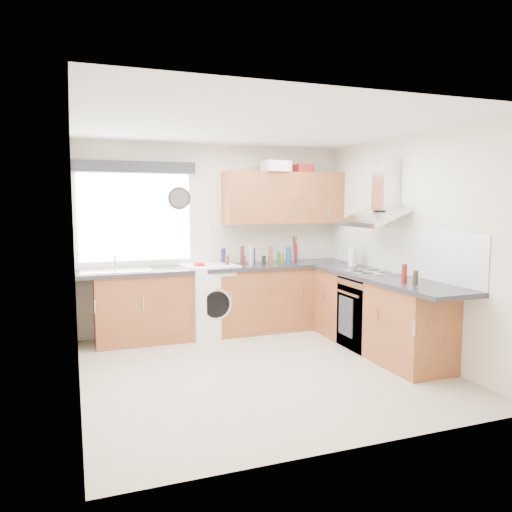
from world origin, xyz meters
name	(u,v)px	position (x,y,z in m)	size (l,w,h in m)	color
ground_plane	(262,369)	(0.00, 0.00, 0.00)	(3.60, 3.60, 0.00)	beige
ceiling	(262,126)	(0.00, 0.00, 2.50)	(3.60, 3.60, 0.02)	white
wall_back	(215,239)	(0.00, 1.80, 1.25)	(3.60, 0.02, 2.50)	silver
wall_front	(356,276)	(0.00, -1.80, 1.25)	(3.60, 0.02, 2.50)	silver
wall_left	(75,258)	(-1.80, 0.00, 1.25)	(0.02, 3.60, 2.50)	silver
wall_right	(408,246)	(1.80, 0.00, 1.25)	(0.02, 3.60, 2.50)	silver
window	(135,217)	(-1.05, 1.79, 1.55)	(1.40, 0.02, 1.10)	white
window_blind	(135,167)	(-1.05, 1.70, 2.18)	(1.50, 0.18, 0.14)	#26272D
splashback	(392,249)	(1.79, 0.30, 1.18)	(0.01, 3.00, 0.54)	white
base_cab_back	(214,302)	(-0.10, 1.51, 0.43)	(3.00, 0.58, 0.86)	brown
base_cab_corner	(322,295)	(1.50, 1.50, 0.43)	(0.60, 0.60, 0.86)	brown
base_cab_right	(377,315)	(1.51, 0.15, 0.43)	(0.58, 2.10, 0.86)	brown
worktop_back	(221,268)	(0.00, 1.50, 0.89)	(3.60, 0.62, 0.05)	#242328
worktop_right	(385,278)	(1.50, 0.00, 0.89)	(0.62, 2.42, 0.05)	#242328
sink	(116,268)	(-1.33, 1.50, 0.95)	(0.84, 0.46, 0.10)	silver
oven	(369,313)	(1.50, 0.30, 0.42)	(0.56, 0.58, 0.85)	black
hob_plate	(370,272)	(1.50, 0.30, 0.92)	(0.52, 0.52, 0.01)	silver
extractor_hood	(380,200)	(1.60, 0.30, 1.77)	(0.52, 0.78, 0.66)	silver
upper_cabinets	(284,198)	(0.95, 1.62, 1.80)	(1.70, 0.35, 0.70)	brown
washing_machine	(210,300)	(-0.15, 1.52, 0.47)	(0.64, 0.61, 0.93)	white
wall_clock	(179,198)	(-0.48, 1.78, 1.79)	(0.30, 0.30, 0.04)	#26272D
casserole	(276,166)	(0.78, 1.52, 2.22)	(0.34, 0.25, 0.14)	white
storage_box	(303,169)	(1.25, 1.64, 2.21)	(0.25, 0.21, 0.11)	#B02729
utensil_pot	(294,256)	(1.15, 1.70, 0.98)	(0.10, 0.10, 0.15)	gray
kitchen_roll	(353,256)	(1.62, 0.90, 1.04)	(0.12, 0.12, 0.25)	white
tomato_cluster	(199,265)	(-0.30, 1.46, 0.94)	(0.13, 0.13, 0.06)	#BC0B0E
jar_0	(288,255)	(0.95, 1.46, 1.02)	(0.07, 0.07, 0.22)	navy
jar_1	(264,260)	(0.56, 1.40, 0.97)	(0.05, 0.05, 0.13)	black
jar_2	(282,258)	(0.87, 1.51, 0.98)	(0.06, 0.06, 0.13)	olive
jar_3	(251,256)	(0.41, 1.48, 1.03)	(0.07, 0.07, 0.25)	#ADA693
jar_4	(279,258)	(0.77, 1.39, 1.00)	(0.04, 0.04, 0.18)	#215B20
jar_5	(296,253)	(1.13, 1.61, 1.04)	(0.05, 0.05, 0.25)	maroon
jar_6	(227,261)	(0.06, 1.44, 0.98)	(0.05, 0.05, 0.13)	#58291F
jar_7	(270,255)	(0.67, 1.44, 1.03)	(0.06, 0.06, 0.24)	brown
jar_8	(223,256)	(0.09, 1.68, 1.02)	(0.06, 0.06, 0.21)	#201854
jar_9	(242,256)	(0.30, 1.51, 1.04)	(0.05, 0.05, 0.25)	#4F1C24
jar_10	(254,256)	(0.45, 1.48, 1.02)	(0.04, 0.04, 0.22)	navy
jar_11	(243,260)	(0.33, 1.56, 0.97)	(0.07, 0.07, 0.11)	brown
bottle_0	(404,274)	(1.39, -0.49, 1.01)	(0.06, 0.06, 0.20)	maroon
bottle_1	(415,278)	(1.44, -0.60, 0.98)	(0.05, 0.05, 0.15)	#3B2A20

